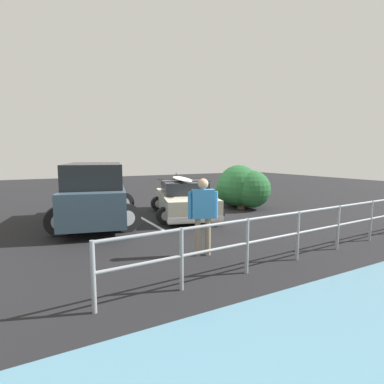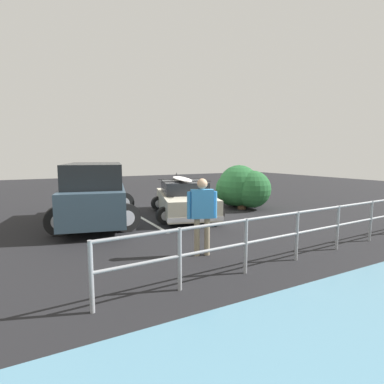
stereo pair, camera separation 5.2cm
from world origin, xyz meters
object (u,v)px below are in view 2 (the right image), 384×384
Objects in this scene: person_bystander at (202,210)px; bush_near_left at (242,188)px; sedan_car at (184,199)px; suv_car at (96,193)px.

bush_near_left is at bearing -135.13° from person_bystander.
bush_near_left reaches higher than person_bystander.
sedan_car is 4.66m from person_bystander.
sedan_car is 0.89× the size of suv_car.
sedan_car is 2.59× the size of person_bystander.
person_bystander is at bearing 44.87° from bush_near_left.
bush_near_left is (-2.91, -0.28, 0.25)m from sedan_car.
suv_car is (3.19, -0.19, 0.41)m from sedan_car.
sedan_car is 2.94m from bush_near_left.
bush_near_left is at bearing -179.13° from suv_car.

